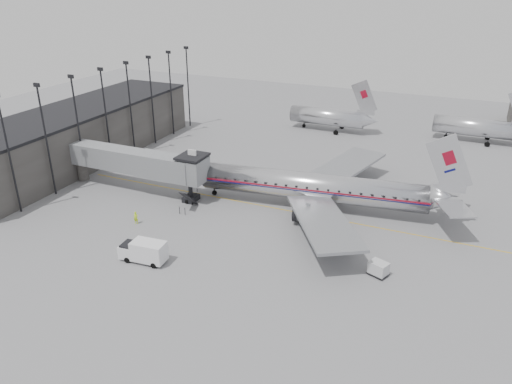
# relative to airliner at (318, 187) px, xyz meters

# --- Properties ---
(ground) EXTENTS (160.00, 160.00, 0.00)m
(ground) POSITION_rel_airliner_xyz_m (-6.71, -8.34, -2.87)
(ground) COLOR slate
(ground) RESTS_ON ground
(terminal) EXTENTS (12.00, 46.00, 8.00)m
(terminal) POSITION_rel_airliner_xyz_m (-40.71, 1.66, 1.13)
(terminal) COLOR #383533
(terminal) RESTS_ON ground
(apron_line) EXTENTS (60.00, 0.15, 0.01)m
(apron_line) POSITION_rel_airliner_xyz_m (-3.71, -2.34, -2.86)
(apron_line) COLOR gold
(apron_line) RESTS_ON ground
(jet_bridge) EXTENTS (21.00, 6.20, 7.10)m
(jet_bridge) POSITION_rel_airliner_xyz_m (-23.38, -4.67, 1.31)
(jet_bridge) COLOR slate
(jet_bridge) RESTS_ON ground
(floodlight_masts) EXTENTS (0.90, 42.25, 15.25)m
(floodlight_masts) POSITION_rel_airliner_xyz_m (-34.21, 4.66, 5.50)
(floodlight_masts) COLOR black
(floodlight_masts) RESTS_ON ground
(distant_aircraft_near) EXTENTS (16.39, 3.20, 10.26)m
(distant_aircraft_near) POSITION_rel_airliner_xyz_m (-8.51, 33.66, -0.13)
(distant_aircraft_near) COLOR silver
(distant_aircraft_near) RESTS_ON ground
(distant_aircraft_mid) EXTENTS (16.39, 3.20, 10.26)m
(distant_aircraft_mid) POSITION_rel_airliner_xyz_m (17.49, 37.66, -0.13)
(distant_aircraft_mid) COLOR silver
(distant_aircraft_mid) RESTS_ON ground
(airliner) EXTENTS (35.97, 33.13, 11.40)m
(airliner) POSITION_rel_airliner_xyz_m (0.00, 0.00, 0.00)
(airliner) COLOR silver
(airliner) RESTS_ON ground
(service_van) EXTENTS (5.17, 2.33, 2.37)m
(service_van) POSITION_rel_airliner_xyz_m (-12.78, -19.85, -1.62)
(service_van) COLOR silver
(service_van) RESTS_ON ground
(baggage_cart_navy) EXTENTS (2.45, 1.98, 1.77)m
(baggage_cart_navy) POSITION_rel_airliner_xyz_m (3.62, -6.34, -1.92)
(baggage_cart_navy) COLOR #0D1637
(baggage_cart_navy) RESTS_ON ground
(baggage_cart_white) EXTENTS (2.28, 2.03, 1.48)m
(baggage_cart_white) POSITION_rel_airliner_xyz_m (10.38, -12.53, -2.08)
(baggage_cart_white) COLOR #BEBEC0
(baggage_cart_white) RESTS_ON ground
(ramp_worker) EXTENTS (0.63, 0.47, 1.56)m
(ramp_worker) POSITION_rel_airliner_xyz_m (-18.71, -13.15, -2.09)
(ramp_worker) COLOR #C5F01C
(ramp_worker) RESTS_ON ground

